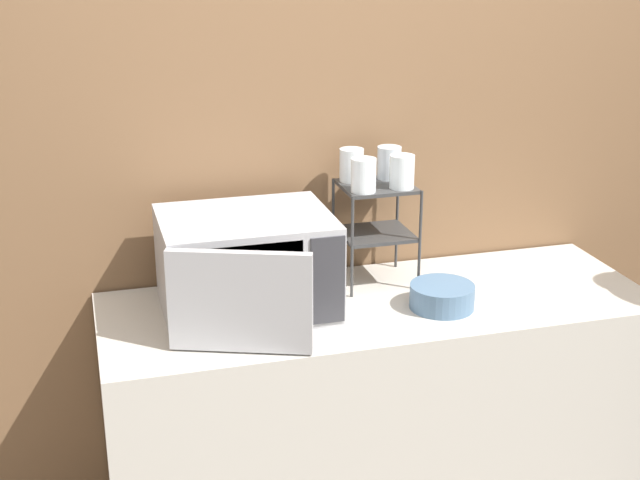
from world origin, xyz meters
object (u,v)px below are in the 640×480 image
(glass_back_left, at_px, (352,165))
(glass_front_left, at_px, (364,175))
(dish_rack, at_px, (376,213))
(glass_front_right, at_px, (402,172))
(microwave, at_px, (246,265))
(glass_back_right, at_px, (389,163))
(bowl, at_px, (442,297))

(glass_back_left, bearing_deg, glass_front_left, -90.58)
(dish_rack, bearing_deg, glass_front_left, -136.24)
(glass_front_left, bearing_deg, dish_rack, 43.76)
(glass_front_left, xyz_separation_m, glass_back_left, (0.00, 0.13, 0.00))
(dish_rack, xyz_separation_m, glass_front_right, (0.07, -0.06, 0.15))
(microwave, xyz_separation_m, dish_rack, (0.47, 0.13, 0.09))
(glass_front_left, xyz_separation_m, glass_back_right, (0.13, 0.13, 0.00))
(dish_rack, bearing_deg, microwave, -164.34)
(microwave, xyz_separation_m, glass_front_right, (0.54, 0.07, 0.24))
(glass_front_right, bearing_deg, dish_rack, 138.31)
(glass_front_left, height_order, glass_back_left, same)
(dish_rack, distance_m, glass_front_left, 0.18)
(dish_rack, distance_m, glass_front_right, 0.18)
(glass_back_left, xyz_separation_m, bowl, (0.20, -0.34, -0.36))
(glass_back_right, height_order, bowl, glass_back_right)
(glass_front_left, bearing_deg, microwave, -170.58)
(microwave, height_order, glass_back_right, glass_back_right)
(microwave, relative_size, dish_rack, 1.69)
(glass_front_left, height_order, glass_front_right, same)
(glass_front_left, height_order, glass_back_right, same)
(glass_front_left, distance_m, glass_back_left, 0.13)
(glass_front_left, relative_size, glass_back_left, 1.00)
(glass_front_right, relative_size, glass_back_left, 1.00)
(dish_rack, relative_size, glass_front_right, 3.14)
(glass_front_right, bearing_deg, bowl, -72.15)
(microwave, bearing_deg, bowl, -12.89)
(bowl, bearing_deg, glass_back_left, 120.77)
(bowl, bearing_deg, dish_rack, 116.35)
(microwave, bearing_deg, glass_back_right, 19.82)
(glass_back_right, distance_m, glass_back_left, 0.13)
(microwave, distance_m, dish_rack, 0.50)
(glass_back_right, xyz_separation_m, glass_back_left, (-0.13, 0.01, 0.00))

